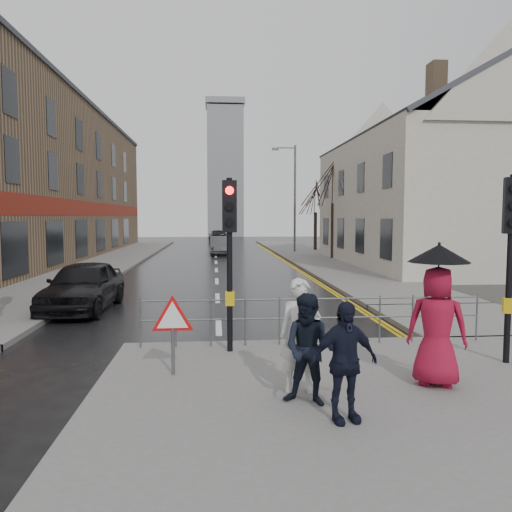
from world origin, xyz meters
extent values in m
plane|color=black|center=(0.00, 0.00, 0.00)|extent=(120.00, 120.00, 0.00)
cube|color=#605E5B|center=(3.00, -3.50, 0.07)|extent=(10.00, 9.00, 0.14)
cube|color=#605E5B|center=(-6.50, 23.00, 0.07)|extent=(4.00, 44.00, 0.14)
cube|color=#605E5B|center=(6.50, 25.00, 0.07)|extent=(4.00, 40.00, 0.14)
cube|color=#605E5B|center=(6.50, 3.00, 0.07)|extent=(4.00, 4.20, 0.14)
cube|color=#82654B|center=(-12.00, 22.00, 5.00)|extent=(8.00, 42.00, 10.00)
cube|color=beige|center=(12.00, 18.00, 3.50)|extent=(9.00, 16.00, 7.00)
cube|color=#82654B|center=(10.50, 14.00, 9.20)|extent=(0.70, 0.90, 1.80)
cube|color=#82654B|center=(13.20, 22.00, 9.20)|extent=(0.70, 0.90, 1.80)
cube|color=gray|center=(1.50, 62.00, 9.00)|extent=(5.00, 5.00, 18.00)
cylinder|color=black|center=(0.20, 0.20, 1.84)|extent=(0.11, 0.11, 3.40)
cube|color=black|center=(0.20, 0.20, 2.99)|extent=(0.28, 0.22, 1.00)
cylinder|color=#FF0C07|center=(0.20, 0.06, 3.29)|extent=(0.16, 0.04, 0.16)
cylinder|color=black|center=(0.20, 0.06, 2.99)|extent=(0.16, 0.04, 0.16)
cylinder|color=black|center=(0.20, 0.06, 2.69)|extent=(0.16, 0.04, 0.16)
cube|color=gold|center=(0.20, 0.20, 1.19)|extent=(0.18, 0.14, 0.28)
cylinder|color=black|center=(5.20, -1.00, 1.84)|extent=(0.11, 0.11, 3.40)
cube|color=black|center=(5.20, -1.00, 2.99)|extent=(0.34, 0.30, 1.00)
cube|color=gold|center=(5.20, -1.00, 1.19)|extent=(0.22, 0.19, 0.28)
cylinder|color=#595B5E|center=(-1.60, 0.60, 0.64)|extent=(0.04, 0.04, 1.00)
cylinder|color=#595B5E|center=(5.50, 0.60, 0.64)|extent=(0.04, 0.04, 1.00)
cylinder|color=#595B5E|center=(1.95, 0.60, 1.09)|extent=(7.10, 0.04, 0.04)
cylinder|color=#595B5E|center=(1.95, 0.60, 0.69)|extent=(7.10, 0.04, 0.04)
cylinder|color=#595B5E|center=(-0.80, -1.20, 0.56)|extent=(0.06, 0.06, 0.85)
cylinder|color=red|center=(-0.80, -1.20, 1.09)|extent=(0.80, 0.03, 0.80)
cylinder|color=white|center=(-0.80, -1.22, 1.09)|extent=(0.60, 0.03, 0.60)
cylinder|color=#595B5E|center=(6.00, 28.00, 4.14)|extent=(0.16, 0.16, 8.00)
cylinder|color=#595B5E|center=(5.30, 28.00, 7.94)|extent=(1.40, 0.10, 0.10)
cube|color=#595B5E|center=(4.50, 28.00, 7.84)|extent=(0.50, 0.25, 0.18)
cylinder|color=#32221C|center=(7.50, 22.00, 1.89)|extent=(0.26, 0.26, 3.50)
cylinder|color=#32221C|center=(8.00, 30.00, 1.64)|extent=(0.26, 0.26, 3.00)
imported|color=silver|center=(1.19, -2.19, 1.01)|extent=(0.67, 0.47, 1.73)
imported|color=black|center=(1.23, -2.70, 0.93)|extent=(0.94, 0.85, 1.58)
imported|color=maroon|center=(3.37, -2.08, 1.08)|extent=(1.09, 0.94, 1.89)
cylinder|color=black|center=(3.37, -2.08, 1.18)|extent=(0.02, 0.02, 2.09)
cone|color=black|center=(3.37, -2.08, 2.23)|extent=(0.96, 0.96, 0.28)
imported|color=black|center=(1.56, -3.32, 0.93)|extent=(0.98, 0.54, 1.57)
imported|color=black|center=(-4.00, 5.60, 0.74)|extent=(1.95, 4.42, 1.48)
imported|color=#414445|center=(0.33, 27.27, 0.67)|extent=(1.57, 4.14, 1.35)
imported|color=black|center=(0.32, 41.88, 0.70)|extent=(2.07, 4.89, 1.41)
camera|label=1|loc=(-0.10, -9.50, 2.79)|focal=35.00mm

